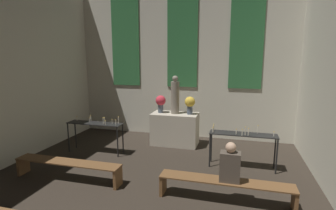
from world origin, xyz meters
name	(u,v)px	position (x,y,z in m)	size (l,w,h in m)	color
wall_back	(183,57)	(0.00, 9.20, 2.65)	(7.32, 0.16, 5.24)	beige
altar	(175,129)	(0.00, 8.18, 0.48)	(1.39, 0.73, 0.97)	#BCB29E
statue	(175,96)	(0.00, 8.18, 1.49)	(0.25, 0.25, 1.14)	gray
flower_vase_left	(161,102)	(-0.45, 8.18, 1.30)	(0.31, 0.31, 0.53)	#4C5666
flower_vase_right	(190,103)	(0.45, 8.18, 1.30)	(0.31, 0.31, 0.53)	#4C5666
candle_rack_left	(95,127)	(-1.97, 6.92, 0.73)	(1.57, 0.39, 1.05)	black
candle_rack_right	(243,138)	(1.97, 6.91, 0.73)	(1.57, 0.39, 1.05)	black
pew_back_left	(68,166)	(-1.67, 5.24, 0.32)	(2.43, 0.36, 0.42)	brown
pew_back_right	(225,185)	(1.67, 5.24, 0.32)	(2.43, 0.36, 0.42)	brown
person_seated	(230,164)	(1.74, 5.24, 0.74)	(0.36, 0.24, 0.73)	#4C4238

